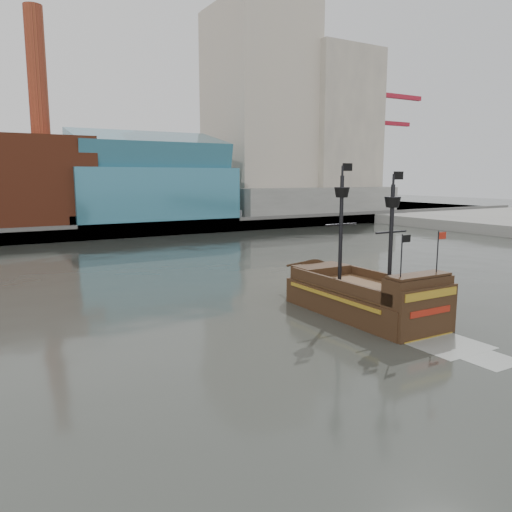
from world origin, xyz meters
TOP-DOWN VIEW (x-y plane):
  - ground at (0.00, 0.00)m, footprint 400.00×400.00m
  - promenade_far at (0.00, 92.00)m, footprint 220.00×60.00m
  - seawall at (0.00, 62.50)m, footprint 220.00×1.00m
  - skyline at (5.21, 84.56)m, footprint 149.00×45.00m
  - crane_a at (78.63, 82.00)m, footprint 22.50×4.00m
  - crane_b at (88.23, 92.00)m, footprint 19.10×4.00m
  - pirate_ship at (4.72, 5.28)m, footprint 5.33×16.39m

SIDE VIEW (x-z plane):
  - ground at x=0.00m, z-range 0.00..0.00m
  - promenade_far at x=0.00m, z-range 0.00..2.00m
  - pirate_ship at x=4.72m, z-range -5.01..7.23m
  - seawall at x=0.00m, z-range 0.00..2.60m
  - crane_b at x=88.23m, z-range 2.45..28.70m
  - crane_a at x=78.63m, z-range 2.99..35.24m
  - skyline at x=5.21m, z-range -6.45..55.55m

